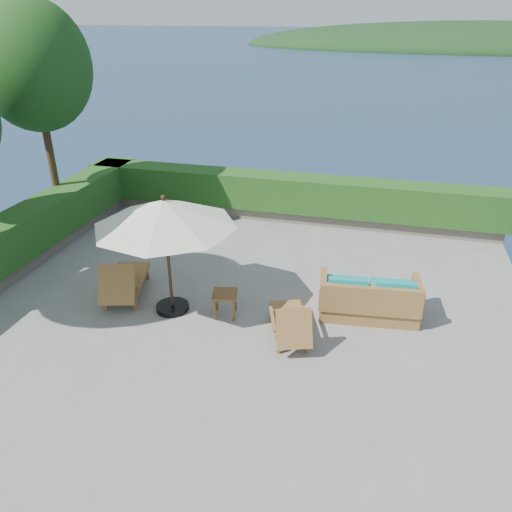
% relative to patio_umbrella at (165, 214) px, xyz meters
% --- Properties ---
extents(ground, '(12.00, 12.00, 0.00)m').
position_rel_patio_umbrella_xyz_m(ground, '(1.32, -0.06, -2.14)').
color(ground, gray).
rests_on(ground, ground).
extents(foundation, '(12.00, 12.00, 3.00)m').
position_rel_patio_umbrella_xyz_m(foundation, '(1.32, -0.06, -3.69)').
color(foundation, '#564E44').
rests_on(foundation, ocean).
extents(ocean, '(600.00, 600.00, 0.00)m').
position_rel_patio_umbrella_xyz_m(ocean, '(1.32, -0.06, -5.14)').
color(ocean, navy).
rests_on(ocean, ground).
extents(offshore_island, '(126.00, 57.60, 12.60)m').
position_rel_patio_umbrella_xyz_m(offshore_island, '(26.32, 139.94, -5.14)').
color(offshore_island, black).
rests_on(offshore_island, ocean).
extents(planter_wall_far, '(12.00, 0.60, 0.36)m').
position_rel_patio_umbrella_xyz_m(planter_wall_far, '(1.32, 5.54, -1.96)').
color(planter_wall_far, gray).
rests_on(planter_wall_far, ground).
extents(hedge_far, '(12.40, 0.90, 1.00)m').
position_rel_patio_umbrella_xyz_m(hedge_far, '(1.32, 5.54, -1.29)').
color(hedge_far, '#154213').
rests_on(hedge_far, planter_wall_far).
extents(tree_far, '(2.80, 2.80, 6.03)m').
position_rel_patio_umbrella_xyz_m(tree_far, '(-4.68, 3.14, 2.26)').
color(tree_far, '#47331B').
rests_on(tree_far, ground).
extents(patio_umbrella, '(3.29, 3.29, 2.54)m').
position_rel_patio_umbrella_xyz_m(patio_umbrella, '(0.00, 0.00, 0.00)').
color(patio_umbrella, black).
rests_on(patio_umbrella, ground).
extents(lounge_left, '(1.18, 1.93, 1.04)m').
position_rel_patio_umbrella_xyz_m(lounge_left, '(-1.17, 0.18, -1.71)').
color(lounge_left, olive).
rests_on(lounge_left, ground).
extents(lounge_right, '(1.10, 1.68, 0.90)m').
position_rel_patio_umbrella_xyz_m(lounge_right, '(2.58, -0.41, -1.77)').
color(lounge_right, olive).
rests_on(lounge_right, ground).
extents(side_table, '(0.58, 0.58, 0.52)m').
position_rel_patio_umbrella_xyz_m(side_table, '(1.14, 0.07, -1.71)').
color(side_table, brown).
rests_on(side_table, ground).
extents(wicker_loveseat, '(2.10, 1.22, 0.98)m').
position_rel_patio_umbrella_xyz_m(wicker_loveseat, '(3.97, 0.78, -1.76)').
color(wicker_loveseat, olive).
rests_on(wicker_loveseat, ground).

